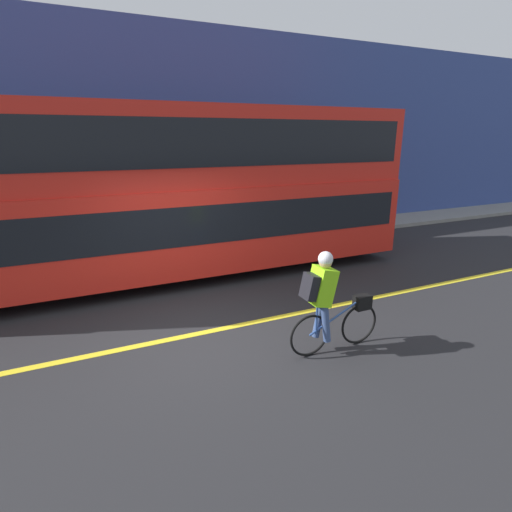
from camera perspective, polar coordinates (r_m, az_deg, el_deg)
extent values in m
plane|color=#232326|center=(6.70, -7.68, -11.14)|extent=(80.00, 80.00, 0.00)
cube|color=yellow|center=(6.76, -7.87, -10.84)|extent=(50.00, 0.14, 0.01)
cube|color=gray|center=(11.76, -15.72, 1.06)|extent=(60.00, 1.62, 0.12)
cube|color=#33478C|center=(12.31, -17.63, 15.90)|extent=(60.00, 0.30, 6.18)
cylinder|color=black|center=(10.64, 6.70, 2.21)|extent=(0.93, 0.30, 0.93)
cylinder|color=black|center=(9.24, -30.07, -2.26)|extent=(0.93, 0.30, 0.93)
cube|color=red|center=(9.25, -10.57, 4.41)|extent=(10.40, 2.43, 1.81)
cube|color=black|center=(9.21, -10.65, 5.74)|extent=(9.99, 2.45, 0.80)
cube|color=red|center=(9.05, -11.17, 15.14)|extent=(10.40, 2.33, 1.64)
cube|color=black|center=(9.05, -11.20, 15.66)|extent=(9.99, 2.35, 0.92)
torus|color=black|center=(6.47, 14.50, -9.39)|extent=(0.65, 0.04, 0.65)
torus|color=black|center=(5.99, 7.66, -11.20)|extent=(0.65, 0.04, 0.65)
cylinder|color=#2D4C8C|center=(6.12, 11.33, -8.54)|extent=(0.91, 0.03, 0.45)
cylinder|color=#2D4C8C|center=(5.93, 8.65, -8.92)|extent=(0.03, 0.03, 0.48)
cube|color=black|center=(6.34, 14.95, -6.38)|extent=(0.26, 0.16, 0.22)
cube|color=#8CE019|center=(5.76, 9.38, -4.23)|extent=(0.37, 0.32, 0.58)
cube|color=black|center=(5.65, 7.70, -4.36)|extent=(0.21, 0.26, 0.38)
cylinder|color=#384C7A|center=(6.07, 8.98, -8.82)|extent=(0.21, 0.11, 0.59)
cylinder|color=#384C7A|center=(5.94, 9.94, -9.48)|extent=(0.19, 0.11, 0.59)
sphere|color=tan|center=(5.67, 9.89, -0.81)|extent=(0.19, 0.19, 0.19)
sphere|color=silver|center=(5.66, 9.91, -0.40)|extent=(0.21, 0.21, 0.21)
cylinder|color=#194C23|center=(11.68, -12.47, 3.85)|extent=(0.59, 0.59, 0.93)
cylinder|color=#59595B|center=(14.79, 16.03, 9.13)|extent=(0.07, 0.07, 2.39)
cube|color=red|center=(14.67, 16.44, 12.83)|extent=(0.36, 0.02, 0.36)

